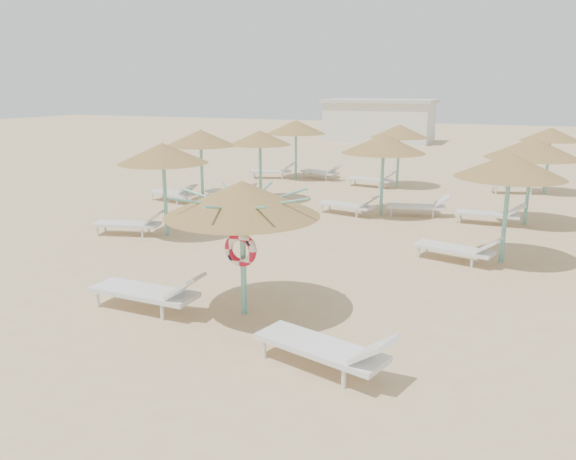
% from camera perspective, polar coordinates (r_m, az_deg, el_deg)
% --- Properties ---
extents(ground, '(120.00, 120.00, 0.00)m').
position_cam_1_polar(ground, '(10.67, -5.28, -8.85)').
color(ground, tan).
rests_on(ground, ground).
extents(main_palapa, '(2.85, 2.85, 2.56)m').
position_cam_1_polar(main_palapa, '(10.19, -4.69, 3.14)').
color(main_palapa, '#67B4A4').
rests_on(main_palapa, ground).
extents(lounger_main_a, '(2.33, 0.76, 0.84)m').
position_cam_1_polar(lounger_main_a, '(11.09, -13.80, -6.06)').
color(lounger_main_a, silver).
rests_on(lounger_main_a, ground).
extents(lounger_main_b, '(2.36, 1.25, 0.82)m').
position_cam_1_polar(lounger_main_b, '(8.62, 4.13, -11.83)').
color(lounger_main_b, silver).
rests_on(lounger_main_b, ground).
extents(palapa_field, '(20.03, 13.84, 2.71)m').
position_cam_1_polar(palapa_field, '(18.87, 12.90, 8.25)').
color(palapa_field, '#67B4A4').
rests_on(palapa_field, ground).
extents(service_hut, '(8.40, 4.40, 3.25)m').
position_cam_1_polar(service_hut, '(44.98, 9.27, 10.93)').
color(service_hut, silver).
rests_on(service_hut, ground).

